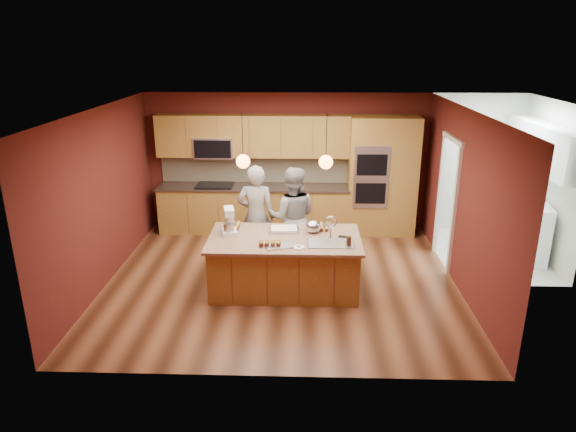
{
  "coord_description": "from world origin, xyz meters",
  "views": [
    {
      "loc": [
        0.35,
        -7.45,
        3.65
      ],
      "look_at": [
        0.11,
        -0.1,
        1.12
      ],
      "focal_mm": 32.0,
      "sensor_mm": 36.0,
      "label": 1
    }
  ],
  "objects_px": {
    "person_right": "(292,217)",
    "person_left": "(256,216)",
    "island": "(286,263)",
    "mixing_bowl": "(313,227)",
    "stand_mixer": "(229,223)"
  },
  "relations": [
    {
      "from": "island",
      "to": "stand_mixer",
      "type": "relative_size",
      "value": 5.55
    },
    {
      "from": "person_right",
      "to": "mixing_bowl",
      "type": "distance_m",
      "value": 0.75
    },
    {
      "from": "island",
      "to": "mixing_bowl",
      "type": "bearing_deg",
      "value": 29.41
    },
    {
      "from": "person_right",
      "to": "person_left",
      "type": "bearing_deg",
      "value": 1.3
    },
    {
      "from": "mixing_bowl",
      "to": "person_left",
      "type": "bearing_deg",
      "value": 144.77
    },
    {
      "from": "person_left",
      "to": "stand_mixer",
      "type": "height_order",
      "value": "person_left"
    },
    {
      "from": "island",
      "to": "person_left",
      "type": "xyz_separation_m",
      "value": [
        -0.52,
        0.9,
        0.44
      ]
    },
    {
      "from": "mixing_bowl",
      "to": "island",
      "type": "bearing_deg",
      "value": -150.59
    },
    {
      "from": "person_right",
      "to": "island",
      "type": "bearing_deg",
      "value": 86.38
    },
    {
      "from": "island",
      "to": "person_right",
      "type": "xyz_separation_m",
      "value": [
        0.08,
        0.9,
        0.42
      ]
    },
    {
      "from": "person_left",
      "to": "person_right",
      "type": "height_order",
      "value": "person_left"
    },
    {
      "from": "person_right",
      "to": "stand_mixer",
      "type": "distance_m",
      "value": 1.22
    },
    {
      "from": "island",
      "to": "person_left",
      "type": "distance_m",
      "value": 1.13
    },
    {
      "from": "island",
      "to": "mixing_bowl",
      "type": "height_order",
      "value": "island"
    },
    {
      "from": "person_left",
      "to": "person_right",
      "type": "relative_size",
      "value": 1.02
    }
  ]
}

